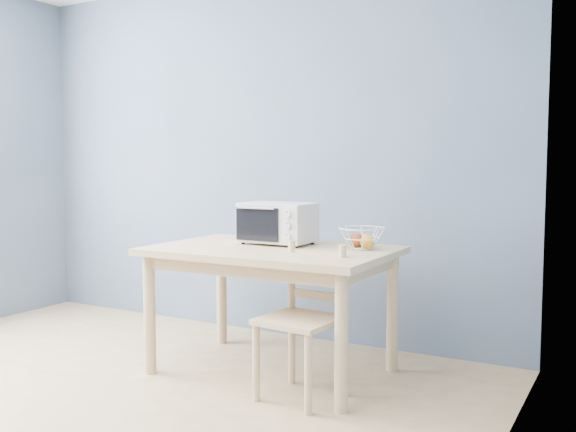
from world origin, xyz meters
The scene contains 4 objects.
dining_table centered at (0.60, 1.47, 0.65)m, with size 1.40×0.90×0.75m.
toaster_oven centered at (0.53, 1.63, 0.88)m, with size 0.43×0.32×0.25m.
fruit_basket centered at (1.09, 1.67, 0.81)m, with size 0.35×0.35×0.12m.
dining_chair centered at (0.95, 1.20, 0.40)m, with size 0.42×0.42×0.82m.
Camera 1 is at (2.50, -1.76, 1.25)m, focal length 40.00 mm.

